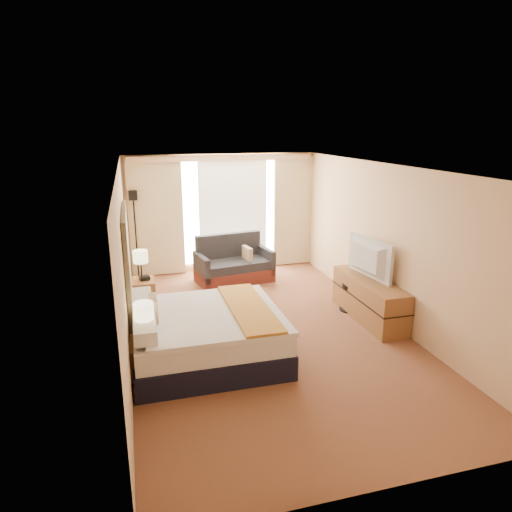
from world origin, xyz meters
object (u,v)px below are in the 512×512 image
object	(u,v)px
lamp_left	(144,312)
television	(364,258)
nightstand_right	(143,295)
desk_chair	(356,287)
nightstand_left	(149,361)
lamp_right	(140,257)
bed	(206,335)
floor_lamp	(135,217)
media_dresser	(369,299)
loveseat	(234,266)

from	to	relation	value
lamp_left	television	distance (m)	3.87
nightstand_right	desk_chair	distance (m)	3.82
nightstand_left	lamp_left	size ratio (longest dim) A/B	1.04
desk_chair	lamp_right	xyz separation A→B (m)	(-3.66, 1.05, 0.54)
desk_chair	lamp_right	size ratio (longest dim) A/B	1.78
bed	floor_lamp	distance (m)	4.15
desk_chair	lamp_left	size ratio (longest dim) A/B	1.82
nightstand_left	floor_lamp	xyz separation A→B (m)	(-0.03, 4.35, 1.07)
media_dresser	television	size ratio (longest dim) A/B	1.56
media_dresser	floor_lamp	size ratio (longest dim) A/B	0.95
bed	desk_chair	world-z (taller)	bed
media_dresser	bed	xyz separation A→B (m)	(-2.89, -0.65, 0.01)
lamp_left	nightstand_right	bearing A→B (deg)	89.43
floor_lamp	television	size ratio (longest dim) A/B	1.64
nightstand_right	loveseat	bearing A→B (deg)	30.08
floor_lamp	loveseat	bearing A→B (deg)	-20.61
nightstand_left	media_dresser	bearing A→B (deg)	15.84
media_dresser	lamp_left	size ratio (longest dim) A/B	3.41
nightstand_right	lamp_right	size ratio (longest dim) A/B	1.02
lamp_right	television	size ratio (longest dim) A/B	0.47
nightstand_right	nightstand_left	bearing A→B (deg)	-90.00
nightstand_right	media_dresser	size ratio (longest dim) A/B	0.31
bed	lamp_right	size ratio (longest dim) A/B	3.79
nightstand_left	nightstand_right	xyz separation A→B (m)	(0.00, 2.50, 0.00)
nightstand_right	lamp_left	xyz separation A→B (m)	(-0.02, -2.49, 0.68)
bed	nightstand_left	bearing A→B (deg)	-153.70
lamp_right	nightstand_left	bearing A→B (deg)	-90.25
loveseat	lamp_left	distance (m)	4.15
desk_chair	nightstand_right	bearing A→B (deg)	160.40
nightstand_left	television	world-z (taller)	television
nightstand_right	floor_lamp	world-z (taller)	floor_lamp
nightstand_left	lamp_right	size ratio (longest dim) A/B	1.02
desk_chair	television	xyz separation A→B (m)	(-0.02, -0.25, 0.61)
nightstand_left	loveseat	size ratio (longest dim) A/B	0.33
nightstand_left	television	size ratio (longest dim) A/B	0.48
media_dresser	desk_chair	distance (m)	0.42
floor_lamp	desk_chair	distance (m)	4.78
nightstand_left	loveseat	world-z (taller)	loveseat
nightstand_right	lamp_right	bearing A→B (deg)	51.70
nightstand_left	floor_lamp	size ratio (longest dim) A/B	0.29
floor_lamp	lamp_right	world-z (taller)	floor_lamp
media_dresser	bed	distance (m)	2.96
media_dresser	desk_chair	xyz separation A→B (m)	(-0.03, 0.42, 0.08)
bed	lamp_left	distance (m)	1.10
lamp_left	lamp_right	distance (m)	2.50
desk_chair	lamp_left	xyz separation A→B (m)	(-3.70, -1.46, 0.53)
bed	nightstand_right	bearing A→B (deg)	111.07
floor_lamp	media_dresser	bearing A→B (deg)	-41.50
nightstand_left	lamp_right	distance (m)	2.61
loveseat	television	xyz separation A→B (m)	(1.73, -2.40, 0.71)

